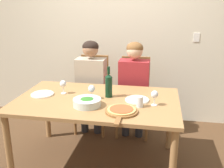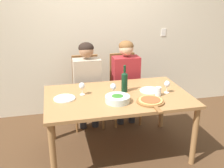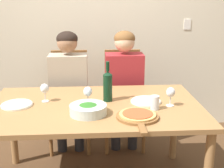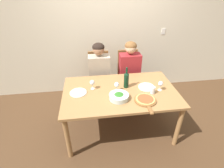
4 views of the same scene
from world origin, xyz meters
The scene contains 15 objects.
back_wall centered at (0.00, 1.30, 1.35)m, with size 10.00×0.06×2.70m.
dining_table centered at (0.00, 0.00, 0.67)m, with size 1.68×1.03×0.75m.
chair_left centered at (-0.25, 0.84, 0.54)m, with size 0.42×0.42×1.02m.
chair_right centered at (0.31, 0.84, 0.54)m, with size 0.42×0.42×1.02m.
person_woman centered at (-0.25, 0.72, 0.76)m, with size 0.47×0.51×1.25m.
person_man centered at (0.31, 0.72, 0.76)m, with size 0.47×0.51×1.25m.
wine_bottle centered at (0.11, 0.09, 0.88)m, with size 0.08×0.08×0.33m.
broccoli_bowl centered at (-0.05, -0.19, 0.79)m, with size 0.27×0.27×0.08m.
dinner_plate_left centered at (-0.61, 0.02, 0.76)m, with size 0.25×0.25×0.02m.
dinner_plate_right centered at (0.41, 0.04, 0.76)m, with size 0.25×0.25×0.02m.
pizza_on_board centered at (0.30, -0.29, 0.77)m, with size 0.30×0.44×0.04m.
wine_glass_left centered at (-0.40, 0.11, 0.86)m, with size 0.07×0.07×0.15m.
wine_glass_right centered at (0.59, -0.06, 0.86)m, with size 0.07×0.07×0.15m.
wine_glass_centre centered at (-0.05, 0.00, 0.86)m, with size 0.07×0.07×0.15m.
water_tumbler centered at (0.45, -0.12, 0.81)m, with size 0.07×0.07×0.11m.
Camera 3 is at (-0.02, -2.32, 1.61)m, focal length 50.00 mm.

